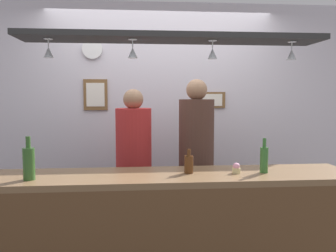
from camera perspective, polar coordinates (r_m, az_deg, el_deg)
The scene contains 16 objects.
back_wall at distance 4.01m, azimuth -1.26°, elevation 1.16°, with size 4.40×0.06×2.60m, color silver.
bar_counter at distance 2.56m, azimuth 1.23°, elevation -15.47°, with size 2.70×0.55×0.99m.
overhead_glass_rack at distance 2.64m, azimuth 0.79°, elevation 14.10°, with size 2.20×0.36×0.04m, color black.
hanging_wineglass_far_left at distance 2.65m, azimuth -18.82°, elevation 11.35°, with size 0.07×0.07×0.13m.
hanging_wineglass_left at distance 2.55m, azimuth -5.75°, elevation 11.85°, with size 0.07×0.07×0.13m.
hanging_wineglass_center_left at distance 2.61m, azimuth 7.23°, elevation 11.67°, with size 0.07×0.07×0.13m.
hanging_wineglass_center at distance 2.80m, azimuth 19.41°, elevation 10.97°, with size 0.07×0.07×0.13m.
person_left_red_shirt at distance 3.38m, azimuth -5.58°, elevation -5.04°, with size 0.34×0.34×1.63m.
person_right_brown_shirt at distance 3.42m, azimuth 4.61°, elevation -3.88°, with size 0.34×0.34×1.72m.
bottle_beer_brown_stubby at distance 2.63m, azimuth 3.39°, elevation -6.13°, with size 0.07×0.07×0.18m.
bottle_beer_green_import at distance 2.73m, azimuth 15.33°, elevation -5.18°, with size 0.06×0.06×0.26m.
bottle_champagne_green at distance 2.59m, azimuth -21.65°, elevation -5.56°, with size 0.08×0.08×0.30m.
cupcake at distance 2.68m, azimuth 11.03°, elevation -6.77°, with size 0.06×0.06×0.08m.
picture_frame_caricature at distance 3.97m, azimuth -11.68°, elevation 5.00°, with size 0.26×0.02×0.34m.
picture_frame_lower_pair at distance 4.04m, azimuth 7.18°, elevation 4.22°, with size 0.30×0.02×0.18m.
wall_clock at distance 4.00m, azimuth -12.19°, elevation 12.15°, with size 0.22×0.22×0.03m, color white.
Camera 1 is at (-0.26, -2.89, 1.57)m, focal length 37.56 mm.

